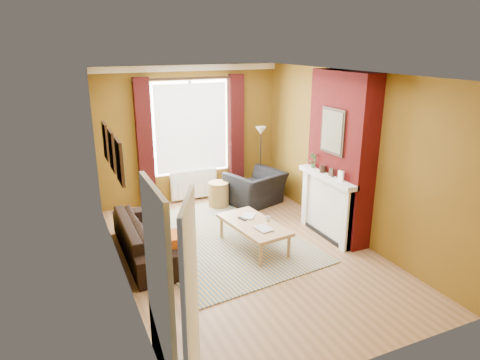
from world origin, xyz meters
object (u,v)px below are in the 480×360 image
Objects in this scene: armchair at (256,188)px; wicker_stool at (219,194)px; sofa at (150,237)px; coffee_table at (254,226)px; floor_lamp at (261,142)px.

wicker_stool is (-0.75, 0.18, -0.08)m from armchair.
sofa reaches higher than coffee_table.
sofa reaches higher than wicker_stool.
armchair is 1.98× the size of wicker_stool.
wicker_stool is 0.35× the size of floor_lamp.
floor_lamp is at bearing 53.39° from coffee_table.
sofa is 3.91× the size of wicker_stool.
coffee_table is at bearing 45.18° from armchair.
coffee_table is at bearing -94.67° from wicker_stool.
coffee_table is (1.60, -0.47, 0.09)m from sofa.
coffee_table is 1.98m from wicker_stool.
coffee_table is at bearing -106.44° from sofa.
sofa is at bearing -139.51° from wicker_stool.
floor_lamp reaches higher than armchair.
sofa is at bearing 10.05° from armchair.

